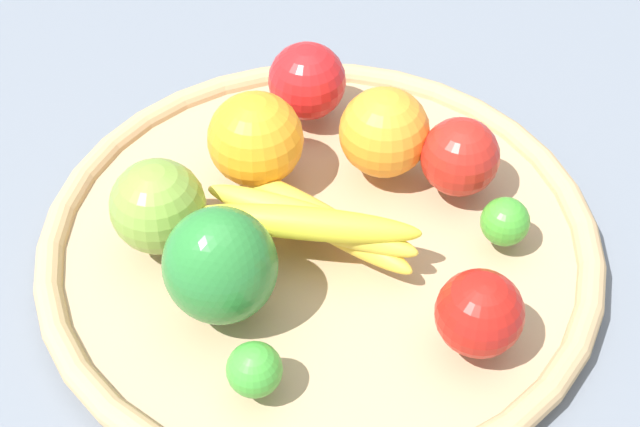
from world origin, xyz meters
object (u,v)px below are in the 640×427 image
lime_0 (254,370)px  orange_0 (384,132)px  orange_1 (256,139)px  apple_2 (460,157)px  bell_pepper (220,266)px  banana_bunch (311,221)px  apple_0 (307,81)px  apple_3 (158,206)px  apple_1 (479,313)px  lime_1 (505,222)px

lime_0 → orange_0: orange_0 is taller
orange_1 → apple_2: 0.17m
bell_pepper → orange_0: (-0.16, -0.12, -0.01)m
banana_bunch → orange_1: (0.03, -0.09, 0.02)m
apple_0 → apple_3: bearing=40.0°
orange_1 → apple_0: bearing=-130.8°
apple_1 → apple_2: bearing=-105.3°
banana_bunch → apple_2: 0.14m
lime_0 → orange_0: bearing=-128.0°
apple_0 → orange_0: orange_0 is taller
apple_1 → banana_bunch: bearing=-53.4°
apple_2 → apple_3: apple_3 is taller
orange_0 → apple_0: bearing=-62.4°
apple_0 → apple_3: size_ratio=0.93×
orange_1 → orange_0: (-0.11, 0.02, -0.00)m
banana_bunch → apple_1: (-0.09, 0.13, 0.01)m
orange_1 → apple_2: (-0.16, 0.06, -0.01)m
bell_pepper → apple_2: bearing=29.9°
lime_1 → orange_0: bearing=-57.1°
banana_bunch → apple_1: 0.16m
orange_1 → apple_1: bearing=119.1°
orange_0 → apple_1: (-0.01, 0.20, -0.01)m
lime_1 → apple_3: bearing=-14.2°
banana_bunch → lime_0: banana_bunch is taller
orange_1 → apple_3: orange_1 is taller
apple_0 → lime_0: apple_0 is taller
banana_bunch → apple_3: size_ratio=2.35×
apple_3 → apple_2: bearing=-180.0°
orange_0 → lime_0: bearing=52.0°
apple_0 → apple_2: size_ratio=1.06×
lime_0 → apple_2: (-0.21, -0.16, 0.01)m
banana_bunch → orange_1: bearing=-73.6°
banana_bunch → apple_1: apple_1 is taller
apple_2 → apple_3: 0.25m
apple_0 → bell_pepper: 0.24m
banana_bunch → apple_0: apple_0 is taller
apple_1 → lime_1: size_ratio=1.63×
banana_bunch → lime_0: bearing=60.0°
apple_3 → orange_0: bearing=-168.7°
banana_bunch → lime_1: bearing=167.2°
orange_0 → apple_1: size_ratio=1.20×
lime_1 → apple_1: bearing=57.4°
lime_0 → apple_1: bearing=179.6°
orange_0 → apple_2: bearing=143.9°
orange_0 → lime_1: 0.13m
banana_bunch → orange_0: orange_0 is taller
lime_0 → apple_1: (-0.17, 0.00, 0.01)m
lime_0 → apple_1: apple_1 is taller
bell_pepper → lime_1: (-0.23, -0.01, -0.03)m
bell_pepper → apple_3: bell_pepper is taller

